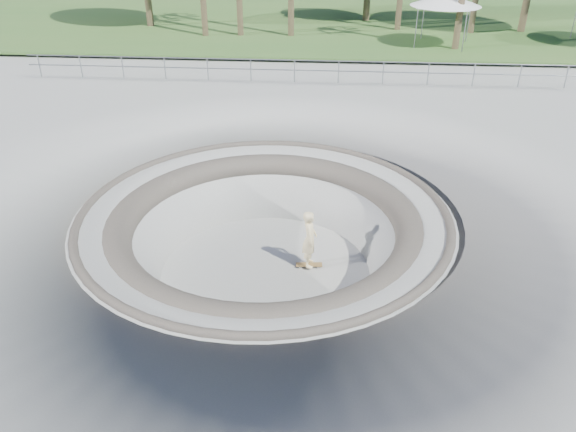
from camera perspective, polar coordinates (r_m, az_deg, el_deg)
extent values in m
plane|color=#A0A09B|center=(15.43, -2.43, 0.34)|extent=(180.00, 180.00, 0.00)
torus|color=#A0A09B|center=(16.49, -2.28, -5.73)|extent=(14.00, 14.00, 4.00)
cylinder|color=#A0A09B|center=(16.47, -2.29, -5.59)|extent=(6.60, 6.60, 0.10)
torus|color=#544B43|center=(15.43, -2.43, 0.28)|extent=(10.24, 10.24, 0.24)
torus|color=#544B43|center=(15.65, -2.39, -1.10)|extent=(8.91, 8.91, 0.81)
cube|color=#325A24|center=(47.94, 2.59, 20.82)|extent=(180.00, 36.00, 0.12)
ellipsoid|color=olive|center=(73.68, -15.07, 17.74)|extent=(50.40, 36.00, 23.40)
ellipsoid|color=olive|center=(75.21, 9.67, 17.41)|extent=(61.60, 44.00, 28.60)
cylinder|color=gray|center=(26.19, 0.66, 15.55)|extent=(25.00, 0.05, 0.05)
cylinder|color=gray|center=(26.31, 0.66, 14.60)|extent=(25.00, 0.05, 0.05)
cube|color=brown|center=(16.52, 2.15, -4.95)|extent=(0.78, 0.28, 0.02)
cylinder|color=#BBBCC1|center=(16.53, 2.15, -5.05)|extent=(0.05, 0.16, 0.03)
cylinder|color=#BBBCC1|center=(16.53, 2.15, -5.05)|extent=(0.05, 0.16, 0.03)
cylinder|color=beige|center=(16.54, 2.15, -5.07)|extent=(0.06, 0.03, 0.06)
cylinder|color=beige|center=(16.54, 2.15, -5.07)|extent=(0.06, 0.03, 0.06)
cylinder|color=beige|center=(16.54, 2.15, -5.07)|extent=(0.06, 0.03, 0.06)
cylinder|color=beige|center=(16.54, 2.15, -5.07)|extent=(0.06, 0.03, 0.06)
imported|color=beige|center=(16.03, 2.21, -2.35)|extent=(0.45, 0.66, 1.75)
cylinder|color=gray|center=(32.66, 13.49, 17.83)|extent=(0.06, 0.06, 2.01)
cylinder|color=gray|center=(33.13, 18.08, 17.39)|extent=(0.06, 0.06, 2.01)
cylinder|color=gray|center=(35.15, 12.94, 18.69)|extent=(0.06, 0.06, 2.01)
cylinder|color=gray|center=(35.59, 17.23, 18.28)|extent=(0.06, 0.06, 2.01)
cube|color=silver|center=(33.93, 15.70, 19.88)|extent=(3.38, 3.38, 0.08)
cylinder|color=gray|center=(38.62, 27.19, 17.49)|extent=(0.06, 0.06, 2.31)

